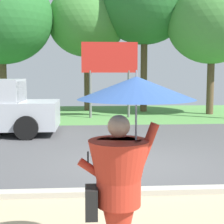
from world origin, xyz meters
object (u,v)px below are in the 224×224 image
at_px(monk_pedestrian, 124,169).
at_px(roadside_billboard, 110,63).
at_px(tree_right_mid, 1,18).
at_px(tree_center_back, 145,2).
at_px(tree_left_far, 87,22).
at_px(tree_right_far, 212,23).

distance_m(monk_pedestrian, roadside_billboard, 12.95).
relative_size(monk_pedestrian, tree_right_mid, 0.30).
relative_size(tree_center_back, tree_right_mid, 1.12).
distance_m(roadside_billboard, tree_right_mid, 6.15).
bearing_deg(tree_center_back, tree_right_mid, -176.43).
xyz_separation_m(monk_pedestrian, tree_left_far, (-0.38, 16.08, 3.71)).
height_order(tree_left_far, tree_right_far, tree_left_far).
height_order(tree_right_mid, tree_right_far, tree_right_mid).
distance_m(tree_left_far, tree_right_mid, 4.47).
relative_size(roadside_billboard, tree_right_mid, 0.49).
distance_m(monk_pedestrian, tree_left_far, 16.51).
height_order(roadside_billboard, tree_right_mid, tree_right_mid).
xyz_separation_m(roadside_billboard, tree_right_mid, (-5.34, 2.00, 2.30)).
height_order(monk_pedestrian, tree_right_far, tree_right_far).
xyz_separation_m(monk_pedestrian, tree_center_back, (2.67, 15.32, 4.63)).
height_order(monk_pedestrian, tree_right_mid, tree_right_mid).
distance_m(tree_right_mid, tree_right_far, 10.56).
height_order(monk_pedestrian, tree_left_far, tree_left_far).
distance_m(monk_pedestrian, tree_center_back, 16.23).
bearing_deg(tree_right_mid, monk_pedestrian, -72.54).
distance_m(tree_left_far, tree_right_far, 6.60).
bearing_deg(monk_pedestrian, tree_right_mid, 105.39).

